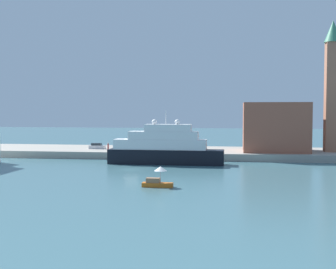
% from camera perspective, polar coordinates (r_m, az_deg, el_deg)
% --- Properties ---
extents(ground, '(400.00, 400.00, 0.00)m').
position_cam_1_polar(ground, '(82.32, -4.80, -4.51)').
color(ground, '#3D6670').
extents(quay_dock, '(110.00, 20.32, 1.60)m').
position_cam_1_polar(quay_dock, '(107.69, -1.55, -2.29)').
color(quay_dock, gray).
rests_on(quay_dock, ground).
extents(large_yacht, '(23.47, 4.07, 10.90)m').
position_cam_1_polar(large_yacht, '(90.11, -0.49, -1.77)').
color(large_yacht, black).
rests_on(large_yacht, ground).
extents(small_motorboat, '(4.39, 1.80, 2.96)m').
position_cam_1_polar(small_motorboat, '(63.29, -1.35, -5.75)').
color(small_motorboat, '#C66019').
rests_on(small_motorboat, ground).
extents(harbor_building, '(14.43, 12.48, 11.12)m').
position_cam_1_polar(harbor_building, '(104.28, 13.61, 0.95)').
color(harbor_building, '#93513D').
rests_on(harbor_building, quay_dock).
extents(bell_tower, '(3.85, 3.85, 29.47)m').
position_cam_1_polar(bell_tower, '(106.95, 20.34, 6.49)').
color(bell_tower, '#9E664C').
rests_on(bell_tower, quay_dock).
extents(parked_car, '(3.90, 1.61, 1.40)m').
position_cam_1_polar(parked_car, '(109.40, -9.10, -1.51)').
color(parked_car, silver).
rests_on(parked_car, quay_dock).
extents(person_figure, '(0.36, 0.36, 1.77)m').
position_cam_1_polar(person_figure, '(104.80, -7.70, -1.58)').
color(person_figure, maroon).
rests_on(person_figure, quay_dock).
extents(mooring_bollard, '(0.47, 0.47, 0.63)m').
position_cam_1_polar(mooring_bollard, '(97.89, 0.19, -2.17)').
color(mooring_bollard, black).
rests_on(mooring_bollard, quay_dock).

